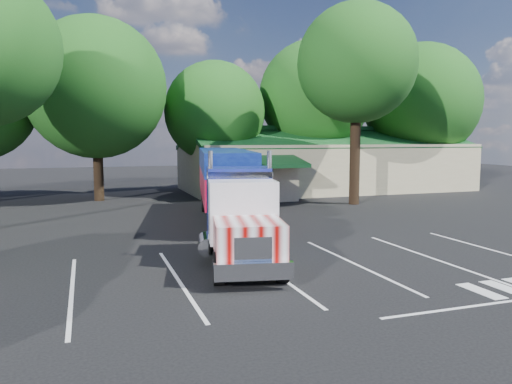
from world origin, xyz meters
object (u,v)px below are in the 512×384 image
object	(u,v)px
bicycle	(244,204)
silver_sedan	(324,186)
semi_truck	(227,183)
woman	(259,216)

from	to	relation	value
bicycle	silver_sedan	distance (m)	10.48
semi_truck	woman	xyz separation A→B (m)	(0.80, -2.49, -1.36)
woman	silver_sedan	size ratio (longest dim) A/B	0.45
bicycle	silver_sedan	xyz separation A→B (m)	(8.58, 6.00, 0.27)
woman	bicycle	distance (m)	8.22
silver_sedan	woman	bearing A→B (deg)	138.07
woman	silver_sedan	distance (m)	17.44
semi_truck	silver_sedan	xyz separation A→B (m)	(11.20, 11.51, -1.61)
silver_sedan	semi_truck	bearing A→B (deg)	130.48
woman	silver_sedan	world-z (taller)	woman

